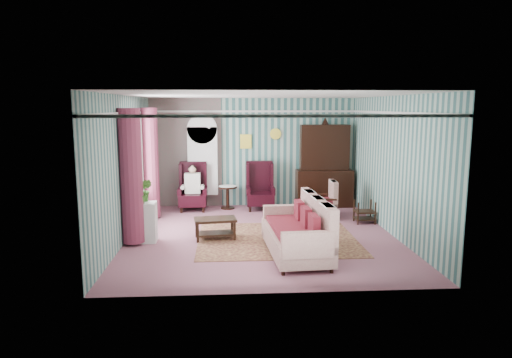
{
  "coord_description": "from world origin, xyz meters",
  "views": [
    {
      "loc": [
        -0.7,
        -9.24,
        2.68
      ],
      "look_at": [
        -0.08,
        0.6,
        1.11
      ],
      "focal_mm": 32.0,
      "sensor_mm": 36.0,
      "label": 1
    }
  ],
  "objects": [
    {
      "name": "floor",
      "position": [
        0.0,
        0.0,
        0.0
      ],
      "size": [
        6.0,
        6.0,
        0.0
      ],
      "primitive_type": "plane",
      "color": "#915462",
      "rests_on": "ground"
    },
    {
      "name": "floral_armchair",
      "position": [
        1.57,
        1.45,
        0.45
      ],
      "size": [
        0.82,
        0.78,
        0.89
      ],
      "primitive_type": "cube",
      "rotation": [
        0.0,
        0.0,
        1.53
      ],
      "color": "#BAB190",
      "rests_on": "floor"
    },
    {
      "name": "dresser_hutch",
      "position": [
        1.9,
        2.72,
        1.18
      ],
      "size": [
        1.5,
        0.56,
        2.36
      ],
      "primitive_type": "cube",
      "color": "black",
      "rests_on": "floor"
    },
    {
      "name": "wingback_right",
      "position": [
        0.15,
        2.45,
        0.62
      ],
      "size": [
        0.76,
        0.8,
        1.25
      ],
      "primitive_type": "cube",
      "color": "black",
      "rests_on": "floor"
    },
    {
      "name": "coffee_table",
      "position": [
        -0.96,
        -0.19,
        0.22
      ],
      "size": [
        0.89,
        0.59,
        0.43
      ],
      "primitive_type": "cube",
      "rotation": [
        0.0,
        0.0,
        0.12
      ],
      "color": "black",
      "rests_on": "floor"
    },
    {
      "name": "potted_plant_b",
      "position": [
        -2.34,
        -0.17,
        1.03
      ],
      "size": [
        0.27,
        0.23,
        0.45
      ],
      "primitive_type": "imported",
      "rotation": [
        0.0,
        0.0,
        -0.11
      ],
      "color": "#174C18",
      "rests_on": "plant_stand"
    },
    {
      "name": "room_shell",
      "position": [
        -0.62,
        0.18,
        2.01
      ],
      "size": [
        5.53,
        6.02,
        2.91
      ],
      "color": "#35615E",
      "rests_on": "ground"
    },
    {
      "name": "potted_plant_c",
      "position": [
        -2.42,
        -0.21,
        0.99
      ],
      "size": [
        0.25,
        0.25,
        0.38
      ],
      "primitive_type": "imported",
      "rotation": [
        0.0,
        0.0,
        0.17
      ],
      "color": "#255A1C",
      "rests_on": "plant_stand"
    },
    {
      "name": "nest_table",
      "position": [
        2.47,
        0.9,
        0.27
      ],
      "size": [
        0.45,
        0.38,
        0.54
      ],
      "primitive_type": "cube",
      "color": "black",
      "rests_on": "floor"
    },
    {
      "name": "potted_plant_a",
      "position": [
        -2.4,
        -0.4,
        1.01
      ],
      "size": [
        0.46,
        0.43,
        0.42
      ],
      "primitive_type": "imported",
      "rotation": [
        0.0,
        0.0,
        0.32
      ],
      "color": "#1E541A",
      "rests_on": "plant_stand"
    },
    {
      "name": "sofa",
      "position": [
        0.52,
        -1.32,
        0.48
      ],
      "size": [
        1.05,
        2.2,
        0.95
      ],
      "primitive_type": "cube",
      "rotation": [
        0.0,
        0.0,
        1.63
      ],
      "color": "beige",
      "rests_on": "floor"
    },
    {
      "name": "plant_stand",
      "position": [
        -2.4,
        -0.3,
        0.4
      ],
      "size": [
        0.55,
        0.35,
        0.8
      ],
      "primitive_type": "cube",
      "color": "silver",
      "rests_on": "floor"
    },
    {
      "name": "wingback_left",
      "position": [
        -1.6,
        2.45,
        0.62
      ],
      "size": [
        0.76,
        0.8,
        1.25
      ],
      "primitive_type": "cube",
      "color": "black",
      "rests_on": "floor"
    },
    {
      "name": "round_side_table",
      "position": [
        -0.7,
        2.6,
        0.3
      ],
      "size": [
        0.5,
        0.5,
        0.6
      ],
      "primitive_type": "cylinder",
      "color": "black",
      "rests_on": "floor"
    },
    {
      "name": "bookcase",
      "position": [
        -1.35,
        2.84,
        1.12
      ],
      "size": [
        0.8,
        0.28,
        2.24
      ],
      "primitive_type": "cube",
      "color": "silver",
      "rests_on": "floor"
    },
    {
      "name": "seated_woman",
      "position": [
        -1.6,
        2.45,
        0.59
      ],
      "size": [
        0.44,
        0.4,
        1.18
      ],
      "primitive_type": null,
      "color": "silver",
      "rests_on": "floor"
    },
    {
      "name": "rug",
      "position": [
        0.3,
        -0.3,
        0.01
      ],
      "size": [
        3.2,
        2.6,
        0.01
      ],
      "primitive_type": "cube",
      "color": "#45171C",
      "rests_on": "floor"
    }
  ]
}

